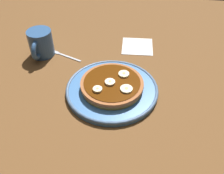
% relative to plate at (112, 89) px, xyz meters
% --- Properties ---
extents(ground_plane, '(1.40, 1.40, 0.03)m').
position_rel_plate_xyz_m(ground_plane, '(0.00, 0.00, -0.02)').
color(ground_plane, brown).
extents(plate, '(0.27, 0.27, 0.02)m').
position_rel_plate_xyz_m(plate, '(0.00, 0.00, 0.00)').
color(plate, '#3F72B2').
rests_on(plate, ground_plane).
extents(pancake_stack, '(0.18, 0.19, 0.02)m').
position_rel_plate_xyz_m(pancake_stack, '(-0.00, 0.00, 0.02)').
color(pancake_stack, gold).
rests_on(pancake_stack, plate).
extents(banana_slice_0, '(0.03, 0.03, 0.01)m').
position_rel_plate_xyz_m(banana_slice_0, '(0.01, -0.01, 0.03)').
color(banana_slice_0, '#F9E5BD').
rests_on(banana_slice_0, pancake_stack).
extents(banana_slice_1, '(0.03, 0.03, 0.01)m').
position_rel_plate_xyz_m(banana_slice_1, '(0.04, -0.04, 0.03)').
color(banana_slice_1, '#FEF3BB').
rests_on(banana_slice_1, pancake_stack).
extents(banana_slice_2, '(0.03, 0.03, 0.01)m').
position_rel_plate_xyz_m(banana_slice_2, '(0.03, 0.04, 0.03)').
color(banana_slice_2, beige).
rests_on(banana_slice_2, pancake_stack).
extents(banana_slice_3, '(0.03, 0.03, 0.01)m').
position_rel_plate_xyz_m(banana_slice_3, '(-0.04, 0.03, 0.03)').
color(banana_slice_3, '#F4F0B7').
rests_on(banana_slice_3, pancake_stack).
extents(coffee_mug, '(0.12, 0.08, 0.09)m').
position_rel_plate_xyz_m(coffee_mug, '(-0.16, -0.26, 0.04)').
color(coffee_mug, '#33598C').
rests_on(coffee_mug, ground_plane).
extents(napkin, '(0.11, 0.11, 0.00)m').
position_rel_plate_xyz_m(napkin, '(-0.25, 0.06, -0.01)').
color(napkin, white).
rests_on(napkin, ground_plane).
extents(fork, '(0.06, 0.12, 0.01)m').
position_rel_plate_xyz_m(fork, '(-0.16, -0.19, -0.01)').
color(fork, silver).
rests_on(fork, ground_plane).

